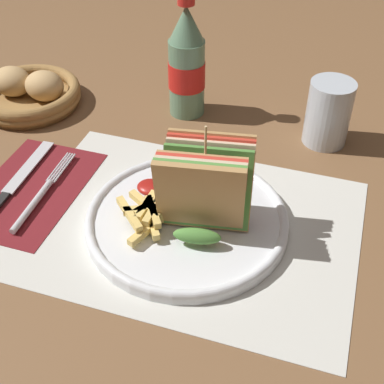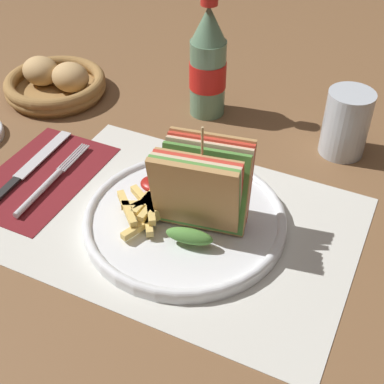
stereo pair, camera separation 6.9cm
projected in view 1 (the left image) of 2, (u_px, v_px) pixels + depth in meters
The scene contains 12 objects.
ground_plane at pixel (174, 223), 0.71m from camera, with size 4.00×4.00×0.00m, color brown.
placemat at pixel (188, 222), 0.71m from camera, with size 0.44×0.32×0.00m.
plate_main at pixel (187, 219), 0.70m from camera, with size 0.27×0.27×0.02m.
club_sandwich at pixel (205, 188), 0.65m from camera, with size 0.12×0.11×0.14m.
fries_pile at pixel (148, 212), 0.68m from camera, with size 0.08×0.10×0.02m.
ketchup_blob at pixel (151, 187), 0.72m from camera, with size 0.04×0.03×0.01m.
napkin at pixel (30, 190), 0.76m from camera, with size 0.14×0.22×0.00m.
fork at pixel (39, 197), 0.74m from camera, with size 0.02×0.18×0.01m.
knife at pixel (13, 185), 0.76m from camera, with size 0.02×0.21×0.00m.
coke_bottle_near at pixel (187, 64), 0.86m from camera, with size 0.06×0.06×0.21m.
glass_near at pixel (328, 117), 0.83m from camera, with size 0.07×0.07×0.10m.
bread_basket at pixel (29, 93), 0.93m from camera, with size 0.18×0.18×0.06m.
Camera 1 is at (0.18, -0.48, 0.49)m, focal length 50.00 mm.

